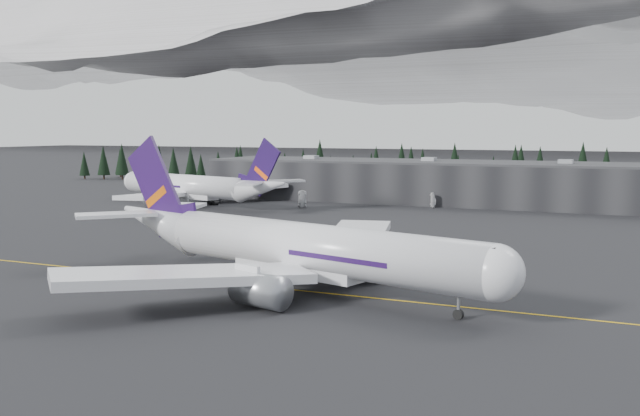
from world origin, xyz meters
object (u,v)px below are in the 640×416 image
at_px(jet_parked, 197,187).
at_px(gse_vehicle_a, 303,205).
at_px(terminal, 461,182).
at_px(gse_vehicle_b, 433,205).
at_px(jet_main, 283,245).

relative_size(jet_parked, gse_vehicle_a, 13.29).
bearing_deg(jet_parked, terminal, -134.20).
height_order(jet_parked, gse_vehicle_a, jet_parked).
relative_size(gse_vehicle_a, gse_vehicle_b, 1.14).
bearing_deg(gse_vehicle_a, terminal, 27.68).
distance_m(gse_vehicle_a, gse_vehicle_b, 37.30).
relative_size(jet_main, jet_parked, 1.06).
bearing_deg(gse_vehicle_b, jet_main, -28.39).
height_order(jet_main, jet_parked, jet_main).
distance_m(jet_parked, gse_vehicle_b, 68.41).
relative_size(terminal, jet_parked, 2.40).
relative_size(terminal, gse_vehicle_a, 31.90).
relative_size(terminal, jet_main, 2.26).
bearing_deg(jet_main, terminal, 106.54).
bearing_deg(terminal, gse_vehicle_a, -139.86).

